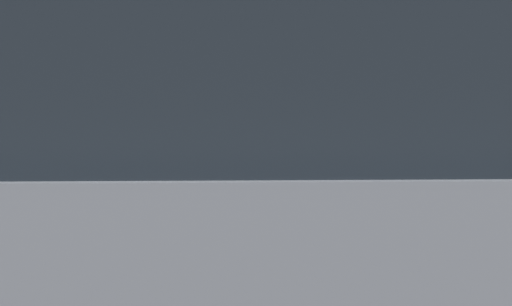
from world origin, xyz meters
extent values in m
cylinder|color=slate|center=(0.11, 0.32, 0.65)|extent=(0.07, 0.07, 1.05)
cylinder|color=#939699|center=(0.11, 0.32, 1.32)|extent=(0.15, 0.15, 0.30)
sphere|color=silver|center=(0.11, 0.32, 1.50)|extent=(0.15, 0.15, 0.15)
cube|color=black|center=(0.12, 0.24, 1.39)|extent=(0.08, 0.01, 0.07)
cube|color=green|center=(0.12, 0.24, 1.27)|extent=(0.09, 0.01, 0.09)
cylinder|color=brown|center=(0.75, 0.52, 0.53)|extent=(0.15, 0.15, 0.82)
cube|color=maroon|center=(0.65, 0.50, 1.25)|extent=(0.46, 0.30, 0.62)
sphere|color=#936B4C|center=(0.65, 0.50, 1.67)|extent=(0.22, 0.22, 0.22)
cylinder|color=maroon|center=(0.91, 0.55, 1.27)|extent=(0.09, 0.09, 0.58)
cylinder|color=maroon|center=(0.43, 0.30, 1.35)|extent=(0.17, 0.43, 0.52)
cube|color=black|center=(0.08, -1.22, 1.44)|extent=(2.11, 1.61, 0.64)
cylinder|color=#1E602D|center=(0.00, 3.07, 1.24)|extent=(24.00, 0.06, 0.06)
cylinder|color=#1E602D|center=(0.00, 3.07, 0.74)|extent=(24.00, 0.05, 0.05)
cylinder|color=#1E602D|center=(1.09, 3.07, 0.68)|extent=(0.06, 0.06, 1.11)
cube|color=#ADA38E|center=(0.00, 5.75, 1.41)|extent=(32.00, 0.50, 2.82)
camera|label=1|loc=(-0.12, -4.15, 1.19)|focal=84.17mm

